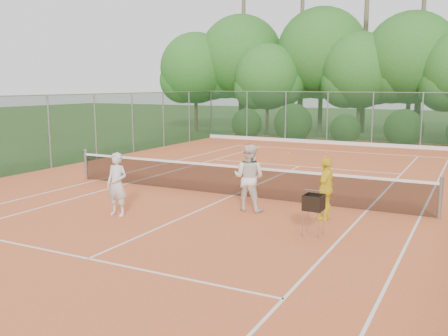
{
  "coord_description": "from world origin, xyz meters",
  "views": [
    {
      "loc": [
        6.73,
        -13.55,
        3.42
      ],
      "look_at": [
        0.34,
        -1.2,
        1.1
      ],
      "focal_mm": 40.0,
      "sensor_mm": 36.0,
      "label": 1
    }
  ],
  "objects_px": {
    "player_center_grp": "(249,177)",
    "player_yellow": "(326,189)",
    "player_white": "(117,184)",
    "ball_hopper": "(314,203)"
  },
  "relations": [
    {
      "from": "player_center_grp",
      "to": "player_yellow",
      "type": "height_order",
      "value": "player_center_grp"
    },
    {
      "from": "player_white",
      "to": "player_yellow",
      "type": "distance_m",
      "value": 5.41
    },
    {
      "from": "ball_hopper",
      "to": "player_center_grp",
      "type": "bearing_deg",
      "value": 150.52
    },
    {
      "from": "player_white",
      "to": "player_center_grp",
      "type": "height_order",
      "value": "player_center_grp"
    },
    {
      "from": "player_white",
      "to": "ball_hopper",
      "type": "xyz_separation_m",
      "value": [
        5.13,
        0.61,
        -0.07
      ]
    },
    {
      "from": "player_white",
      "to": "ball_hopper",
      "type": "relative_size",
      "value": 1.74
    },
    {
      "from": "player_white",
      "to": "player_yellow",
      "type": "bearing_deg",
      "value": 21.9
    },
    {
      "from": "player_yellow",
      "to": "ball_hopper",
      "type": "height_order",
      "value": "player_yellow"
    },
    {
      "from": "player_yellow",
      "to": "ball_hopper",
      "type": "relative_size",
      "value": 1.68
    },
    {
      "from": "player_yellow",
      "to": "ball_hopper",
      "type": "bearing_deg",
      "value": 5.5
    }
  ]
}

